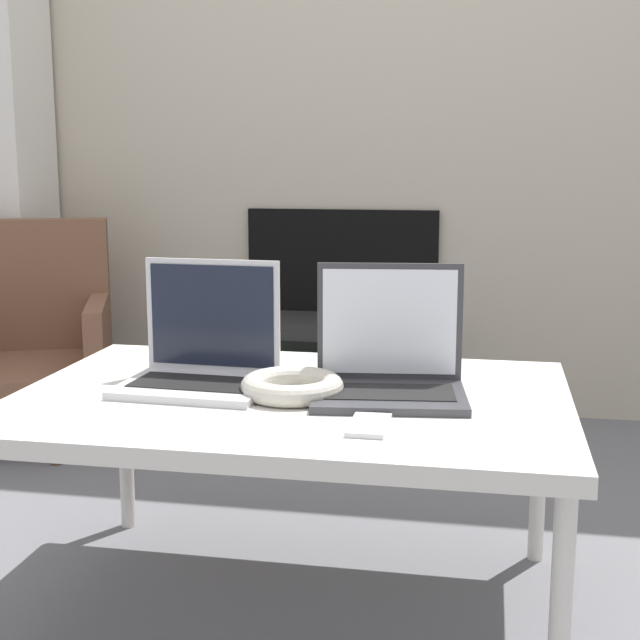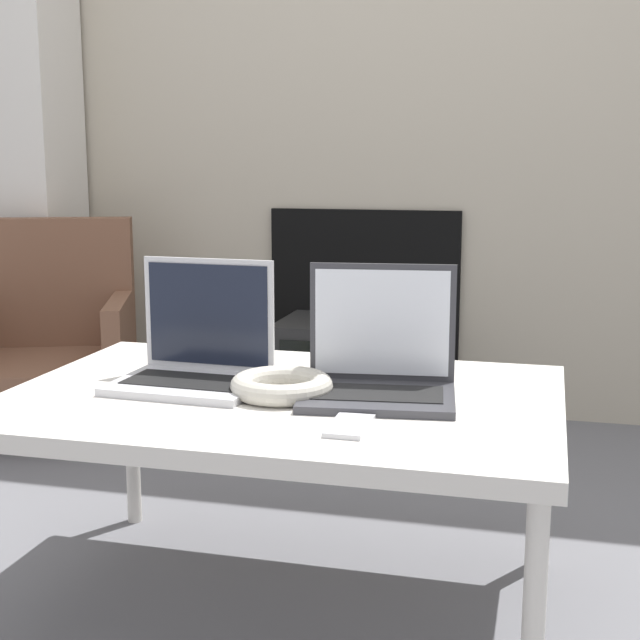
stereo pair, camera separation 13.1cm
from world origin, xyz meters
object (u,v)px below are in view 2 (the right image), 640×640
at_px(laptop_left, 196,356).
at_px(tv, 352,372).
at_px(headphones, 282,385).
at_px(armchair, 46,326).
at_px(laptop_right, 380,367).
at_px(phone, 349,426).

distance_m(laptop_left, tv, 1.37).
distance_m(headphones, armchair, 1.62).
xyz_separation_m(headphones, armchair, (-1.19, 1.09, -0.14)).
bearing_deg(laptop_left, armchair, 136.30).
xyz_separation_m(laptop_left, laptop_right, (0.39, -0.00, 0.00)).
height_order(laptop_left, tv, laptop_left).
distance_m(laptop_left, headphones, 0.21).
xyz_separation_m(headphones, tv, (-0.16, 1.38, -0.31)).
distance_m(laptop_left, laptop_right, 0.39).
bearing_deg(laptop_left, laptop_right, 2.48).
xyz_separation_m(phone, armchair, (-1.37, 1.26, -0.12)).
distance_m(phone, tv, 1.61).
bearing_deg(phone, headphones, 135.26).
bearing_deg(armchair, headphones, -63.60).
xyz_separation_m(headphones, phone, (0.18, -0.17, -0.02)).
bearing_deg(phone, armchair, 137.31).
bearing_deg(laptop_right, armchair, 136.15).
height_order(laptop_right, headphones, laptop_right).
bearing_deg(armchair, laptop_right, -58.12).
bearing_deg(laptop_left, phone, -28.65).
distance_m(tv, armchair, 1.08).
xyz_separation_m(laptop_right, phone, (-0.01, -0.23, -0.05)).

